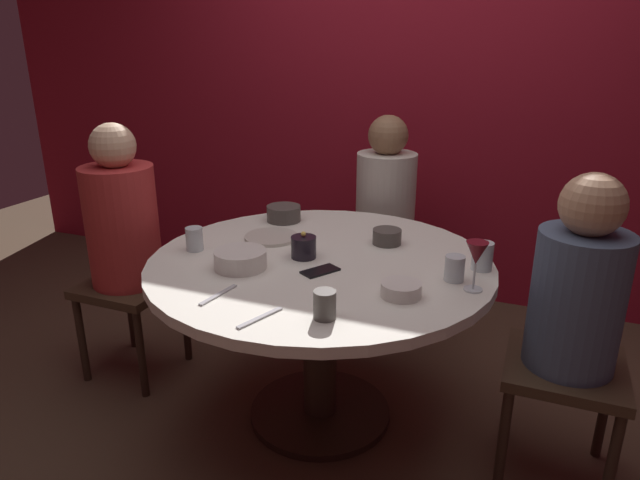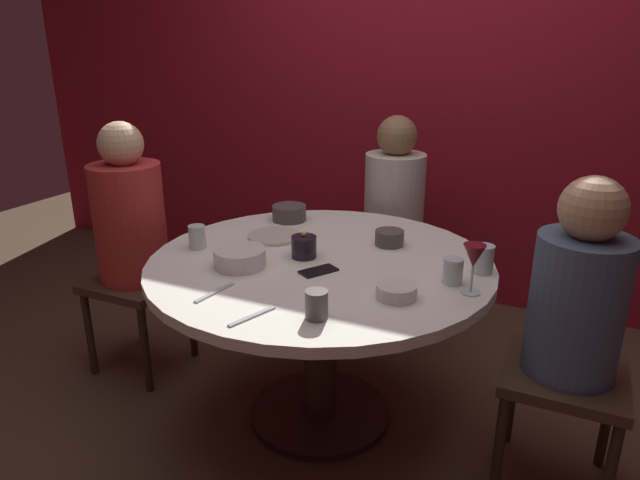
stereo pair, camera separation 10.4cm
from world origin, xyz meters
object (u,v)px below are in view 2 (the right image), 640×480
object	(u,v)px
seated_diner_right	(577,306)
bowl_serving_large	(396,291)
seated_diner_back	(394,200)
bowl_small_white	(240,258)
bowl_salad_center	(389,238)
cup_by_left_diner	(453,271)
dinner_plate	(274,236)
cup_near_candle	(317,305)
wine_glass	(474,258)
bowl_sauce_side	(289,213)
candle_holder	(304,247)
dining_table	(320,293)
cup_center_front	(197,237)
cup_by_right_diner	(483,259)
seated_diner_left	(130,224)
cell_phone	(319,271)

from	to	relation	value
seated_diner_right	bowl_serving_large	bearing A→B (deg)	20.69
seated_diner_back	bowl_small_white	world-z (taller)	seated_diner_back
seated_diner_back	bowl_salad_center	world-z (taller)	seated_diner_back
bowl_small_white	bowl_serving_large	bearing A→B (deg)	-1.40
bowl_serving_large	cup_by_left_diner	xyz separation A→B (m)	(0.14, 0.20, 0.02)
cup_by_left_diner	bowl_small_white	bearing A→B (deg)	-166.54
dinner_plate	cup_near_candle	bearing A→B (deg)	-51.02
wine_glass	bowl_sauce_side	distance (m)	1.05
bowl_sauce_side	seated_diner_right	bearing A→B (deg)	-17.27
candle_holder	bowl_sauce_side	size ratio (longest dim) A/B	0.68
wine_glass	cup_by_left_diner	size ratio (longest dim) A/B	1.91
dining_table	bowl_sauce_side	bearing A→B (deg)	131.11
bowl_serving_large	cup_center_front	size ratio (longest dim) A/B	1.43
bowl_small_white	cup_by_right_diner	size ratio (longest dim) A/B	1.85
bowl_serving_large	bowl_sauce_side	bearing A→B (deg)	140.12
dining_table	bowl_salad_center	xyz separation A→B (m)	(0.19, 0.27, 0.18)
bowl_small_white	cup_by_right_diner	world-z (taller)	cup_by_right_diner
seated_diner_left	seated_diner_back	size ratio (longest dim) A/B	1.03
cup_near_candle	cup_center_front	world-z (taller)	cup_center_front
bowl_serving_large	seated_diner_back	bearing A→B (deg)	108.19
bowl_sauce_side	cup_center_front	distance (m)	0.52
cup_near_candle	wine_glass	bearing A→B (deg)	43.96
cup_near_candle	dining_table	bearing A→B (deg)	113.69
seated_diner_back	bowl_salad_center	bearing A→B (deg)	16.15
dinner_plate	cup_by_left_diner	size ratio (longest dim) A/B	2.50
candle_holder	bowl_serving_large	size ratio (longest dim) A/B	0.79
seated_diner_left	cup_center_front	world-z (taller)	seated_diner_left
dining_table	seated_diner_back	xyz separation A→B (m)	(0.00, 0.94, 0.15)
seated_diner_left	bowl_salad_center	xyz separation A→B (m)	(1.15, 0.27, 0.02)
bowl_salad_center	bowl_small_white	world-z (taller)	bowl_small_white
dining_table	candle_holder	bearing A→B (deg)	-175.68
seated_diner_back	bowl_small_white	xyz separation A→B (m)	(-0.24, -1.13, 0.03)
cup_near_candle	seated_diner_right	bearing A→B (deg)	31.86
seated_diner_left	cup_by_left_diner	xyz separation A→B (m)	(1.48, -0.01, 0.03)
seated_diner_right	bowl_salad_center	xyz separation A→B (m)	(-0.73, 0.27, 0.04)
cup_near_candle	cup_center_front	bearing A→B (deg)	153.36
cup_by_left_diner	seated_diner_right	bearing A→B (deg)	1.37
dining_table	cup_by_left_diner	distance (m)	0.55
seated_diner_right	cup_near_candle	xyz separation A→B (m)	(-0.73, -0.45, 0.06)
cell_phone	bowl_salad_center	world-z (taller)	bowl_salad_center
dining_table	seated_diner_back	bearing A→B (deg)	90.00
bowl_small_white	candle_holder	bearing A→B (deg)	46.65
seated_diner_left	bowl_sauce_side	xyz separation A→B (m)	(0.62, 0.40, 0.02)
bowl_salad_center	cup_by_left_diner	xyz separation A→B (m)	(0.33, -0.28, 0.01)
wine_glass	bowl_salad_center	bearing A→B (deg)	139.75
bowl_small_white	cup_by_left_diner	distance (m)	0.79
dining_table	wine_glass	world-z (taller)	wine_glass
bowl_sauce_side	candle_holder	bearing A→B (deg)	-55.27
dining_table	cup_by_left_diner	world-z (taller)	cup_by_left_diner
seated_diner_left	wine_glass	xyz separation A→B (m)	(1.56, -0.07, 0.11)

